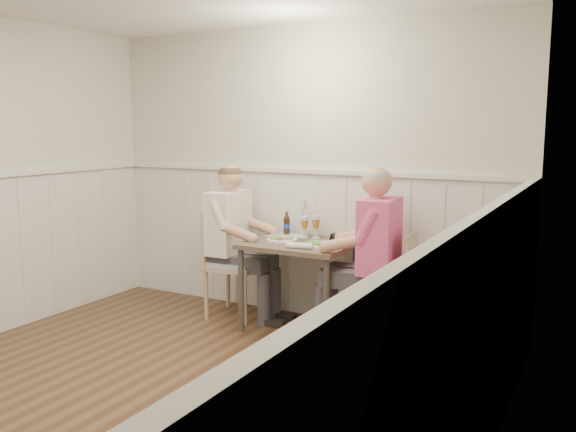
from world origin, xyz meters
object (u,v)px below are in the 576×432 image
object	(u,v)px
chair_left	(230,259)
grass_vase	(303,219)
man_in_pink	(373,270)
beer_bottle	(287,225)
chair_right	(393,283)
diner_cream	(232,252)
dining_table	(299,254)

from	to	relation	value
chair_left	grass_vase	xyz separation A→B (m)	(0.61, 0.25, 0.38)
man_in_pink	beer_bottle	xyz separation A→B (m)	(-0.95, 0.32, 0.24)
chair_right	chair_left	size ratio (longest dim) A/B	0.94
diner_cream	beer_bottle	xyz separation A→B (m)	(0.43, 0.24, 0.25)
chair_right	man_in_pink	size ratio (longest dim) A/B	0.63
dining_table	diner_cream	world-z (taller)	diner_cream
chair_right	grass_vase	distance (m)	1.05
chair_left	man_in_pink	distance (m)	1.41
chair_left	beer_bottle	world-z (taller)	chair_left
man_in_pink	diner_cream	distance (m)	1.38
chair_right	man_in_pink	xyz separation A→B (m)	(-0.13, -0.09, 0.11)
chair_left	diner_cream	distance (m)	0.07
diner_cream	beer_bottle	bearing A→B (deg)	29.26
grass_vase	dining_table	bearing A→B (deg)	-68.10
chair_left	beer_bottle	distance (m)	0.61
dining_table	chair_left	distance (m)	0.74
dining_table	man_in_pink	xyz separation A→B (m)	(0.68, -0.06, -0.04)
dining_table	man_in_pink	distance (m)	0.69
chair_left	grass_vase	bearing A→B (deg)	22.61
chair_right	beer_bottle	size ratio (longest dim) A/B	4.37
dining_table	diner_cream	size ratio (longest dim) A/B	0.63
diner_cream	grass_vase	bearing A→B (deg)	24.32
dining_table	grass_vase	world-z (taller)	grass_vase
diner_cream	beer_bottle	distance (m)	0.55
dining_table	chair_right	world-z (taller)	chair_right
dining_table	beer_bottle	distance (m)	0.42
grass_vase	man_in_pink	bearing A→B (deg)	-23.21
chair_left	man_in_pink	size ratio (longest dim) A/B	0.67
dining_table	grass_vase	distance (m)	0.40
chair_left	beer_bottle	size ratio (longest dim) A/B	4.67
chair_right	diner_cream	bearing A→B (deg)	-179.79
chair_right	man_in_pink	world-z (taller)	man_in_pink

